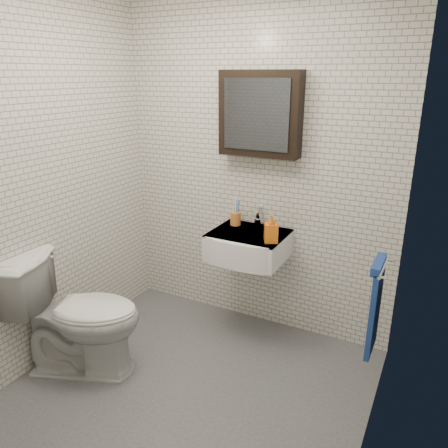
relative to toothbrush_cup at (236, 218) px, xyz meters
name	(u,v)px	position (x,y,z in m)	size (l,w,h in m)	color
ground	(192,386)	(0.12, -0.89, -0.90)	(2.20, 2.00, 0.01)	#494B51
room_shell	(185,170)	(0.12, -0.89, 0.56)	(2.22, 2.02, 2.51)	silver
washbasin	(246,246)	(0.17, -0.15, -0.15)	(0.55, 0.50, 0.20)	white
faucet	(257,218)	(0.17, 0.04, 0.01)	(0.06, 0.20, 0.15)	silver
mirror_cabinet	(260,114)	(0.17, 0.04, 0.79)	(0.60, 0.15, 0.60)	black
towel_rail	(376,303)	(1.16, -0.54, -0.18)	(0.09, 0.30, 0.58)	silver
toothbrush_cup	(236,218)	(0.00, 0.00, 0.00)	(0.09, 0.09, 0.23)	#C27030
soap_bottle	(271,228)	(0.38, -0.22, 0.04)	(0.09, 0.09, 0.20)	orange
toilet	(78,314)	(-0.67, -1.07, -0.48)	(0.48, 0.84, 0.86)	white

